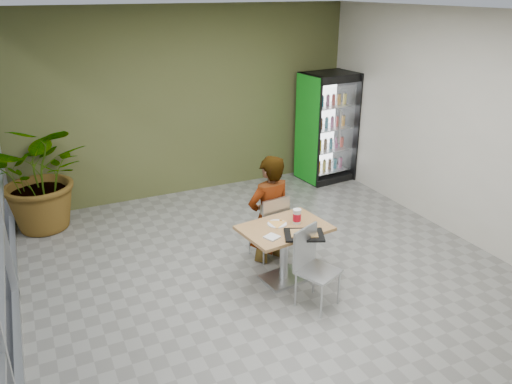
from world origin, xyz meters
TOP-DOWN VIEW (x-y plane):
  - ground at (0.00, 0.00)m, footprint 7.00×7.00m
  - room_envelope at (0.00, 0.00)m, footprint 6.00×7.00m
  - dining_table at (0.08, 0.13)m, footprint 1.12×0.86m
  - chair_far at (0.17, 0.66)m, footprint 0.46×0.47m
  - chair_near at (0.13, -0.42)m, footprint 0.55×0.55m
  - seated_woman at (0.16, 0.71)m, footprint 0.70×0.50m
  - pizza_plate at (0.03, 0.23)m, footprint 0.34×0.30m
  - soda_cup at (0.26, 0.15)m, footprint 0.10×0.10m
  - napkin_stack at (-0.19, -0.06)m, footprint 0.20×0.20m
  - cafeteria_tray at (0.17, -0.18)m, footprint 0.55×0.49m
  - beverage_fridge at (2.52, 2.98)m, footprint 0.99×0.79m
  - potted_plant at (-2.46, 3.00)m, footprint 1.90×1.78m

SIDE VIEW (x-z plane):
  - ground at x=0.00m, z-range 0.00..0.00m
  - dining_table at x=0.08m, z-range 0.16..0.91m
  - chair_far at x=0.17m, z-range 0.08..1.01m
  - chair_near at x=0.13m, z-range 0.08..1.02m
  - seated_woman at x=0.16m, z-range -0.30..1.47m
  - napkin_stack at x=-0.19m, z-range 0.75..0.77m
  - cafeteria_tray at x=0.17m, z-range 0.75..0.78m
  - pizza_plate at x=0.03m, z-range 0.75..0.78m
  - soda_cup at x=0.26m, z-range 0.75..0.93m
  - potted_plant at x=-2.46m, z-range 0.00..1.69m
  - beverage_fridge at x=2.52m, z-range 0.00..2.02m
  - room_envelope at x=0.00m, z-range 0.00..3.20m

